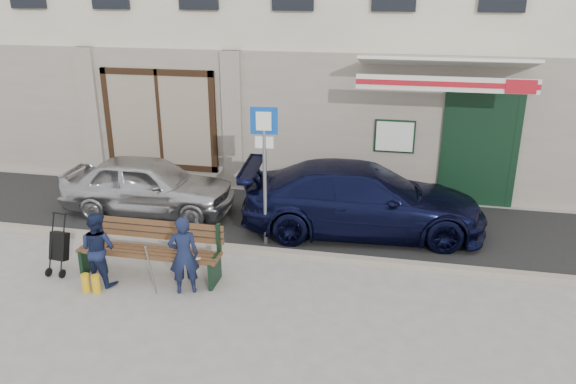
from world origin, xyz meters
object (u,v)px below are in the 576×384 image
(stroller, at_px, (59,247))
(car_navy, at_px, (363,199))
(parking_sign, at_px, (265,155))
(bench, at_px, (147,251))
(man, at_px, (184,255))
(woman, at_px, (98,249))
(car_silver, at_px, (148,185))

(stroller, bearing_deg, car_navy, 35.83)
(car_navy, xyz_separation_m, parking_sign, (-1.71, -0.95, 1.05))
(parking_sign, relative_size, bench, 1.08)
(car_navy, bearing_deg, man, 133.62)
(parking_sign, height_order, man, parking_sign)
(car_navy, xyz_separation_m, woman, (-3.97, -2.92, -0.06))
(man, xyz_separation_m, stroller, (-2.30, 0.20, -0.19))
(man, height_order, stroller, man)
(car_navy, relative_size, woman, 3.80)
(parking_sign, bearing_deg, woman, -144.60)
(stroller, bearing_deg, car_silver, 89.98)
(car_navy, height_order, man, car_navy)
(car_silver, relative_size, parking_sign, 1.38)
(car_silver, xyz_separation_m, stroller, (-0.32, -2.78, -0.16))
(man, xyz_separation_m, woman, (-1.45, -0.01, -0.03))
(man, bearing_deg, car_silver, -79.35)
(car_silver, distance_m, bench, 2.89)
(man, bearing_deg, woman, -22.76)
(car_silver, relative_size, man, 2.81)
(car_silver, height_order, stroller, car_silver)
(bench, height_order, stroller, stroller)
(parking_sign, bearing_deg, stroller, -156.08)
(man, distance_m, woman, 1.45)
(car_navy, distance_m, woman, 4.93)
(bench, relative_size, stroller, 2.36)
(parking_sign, relative_size, stroller, 2.55)
(car_silver, relative_size, bench, 1.50)
(bench, bearing_deg, parking_sign, 44.96)
(car_silver, xyz_separation_m, bench, (1.19, -2.62, -0.15))
(car_navy, height_order, bench, car_navy)
(parking_sign, height_order, bench, parking_sign)
(car_navy, bearing_deg, stroller, 113.87)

